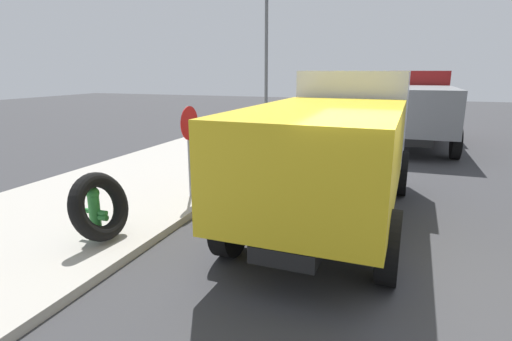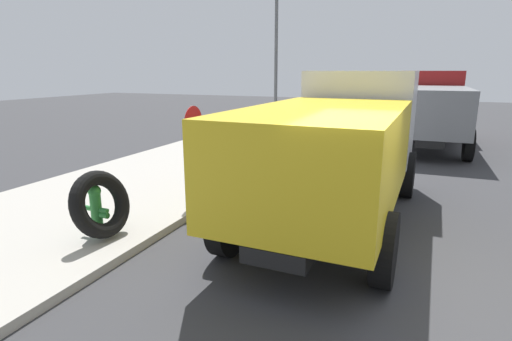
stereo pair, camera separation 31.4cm
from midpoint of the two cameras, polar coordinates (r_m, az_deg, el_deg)
ground_plane at (r=6.33m, az=17.14°, el=-15.07°), size 80.00×80.00×0.00m
sidewalk_curb at (r=9.11m, az=-28.49°, el=-6.56°), size 36.00×5.00×0.15m
fire_hydrant at (r=7.65m, az=-23.00°, el=-5.22°), size 0.22×0.51×0.91m
loose_tire at (r=7.42m, az=-22.43°, el=-4.75°), size 1.24×0.72×1.22m
stop_sign at (r=9.24m, az=-10.40°, el=5.00°), size 0.76×0.08×2.09m
dump_truck_yellow at (r=8.35m, az=10.32°, el=4.13°), size 7.07×2.96×3.00m
dump_truck_gray at (r=17.76m, az=21.46°, el=8.52°), size 7.02×2.84×3.00m
street_light_pole at (r=15.31m, az=0.85°, el=13.70°), size 0.12×0.12×5.56m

